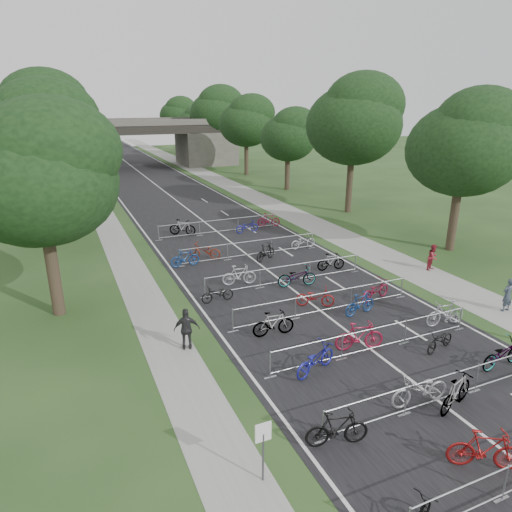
{
  "coord_description": "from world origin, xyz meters",
  "views": [
    {
      "loc": [
        -10.79,
        -5.68,
        9.57
      ],
      "look_at": [
        -0.86,
        17.05,
        1.1
      ],
      "focal_mm": 32.0,
      "sensor_mm": 36.0,
      "label": 1
    }
  ],
  "objects_px": {
    "park_sign": "(263,441)",
    "bike_1": "(485,450)",
    "pedestrian_c": "(187,329)",
    "pedestrian_a": "(508,295)",
    "overpass_bridge": "(132,144)",
    "pedestrian_b": "(433,257)"
  },
  "relations": [
    {
      "from": "park_sign",
      "to": "bike_1",
      "type": "bearing_deg",
      "value": -19.58
    },
    {
      "from": "pedestrian_c",
      "to": "pedestrian_a",
      "type": "bearing_deg",
      "value": -176.73
    },
    {
      "from": "park_sign",
      "to": "bike_1",
      "type": "distance_m",
      "value": 6.09
    },
    {
      "from": "overpass_bridge",
      "to": "park_sign",
      "type": "height_order",
      "value": "overpass_bridge"
    },
    {
      "from": "park_sign",
      "to": "pedestrian_c",
      "type": "bearing_deg",
      "value": 90.0
    },
    {
      "from": "overpass_bridge",
      "to": "pedestrian_a",
      "type": "xyz_separation_m",
      "value": [
        8.12,
        -57.26,
        -2.71
      ]
    },
    {
      "from": "bike_1",
      "to": "pedestrian_c",
      "type": "xyz_separation_m",
      "value": [
        -5.7,
        9.43,
        0.28
      ]
    },
    {
      "from": "bike_1",
      "to": "pedestrian_b",
      "type": "distance_m",
      "value": 16.11
    },
    {
      "from": "pedestrian_a",
      "to": "pedestrian_c",
      "type": "height_order",
      "value": "pedestrian_c"
    },
    {
      "from": "park_sign",
      "to": "pedestrian_a",
      "type": "height_order",
      "value": "park_sign"
    },
    {
      "from": "bike_1",
      "to": "park_sign",
      "type": "bearing_deg",
      "value": 101.39
    },
    {
      "from": "park_sign",
      "to": "pedestrian_b",
      "type": "distance_m",
      "value": 19.01
    },
    {
      "from": "bike_1",
      "to": "pedestrian_c",
      "type": "distance_m",
      "value": 11.02
    },
    {
      "from": "overpass_bridge",
      "to": "bike_1",
      "type": "xyz_separation_m",
      "value": [
        -1.1,
        -64.03,
        -2.92
      ]
    },
    {
      "from": "pedestrian_a",
      "to": "park_sign",
      "type": "bearing_deg",
      "value": 16.74
    },
    {
      "from": "bike_1",
      "to": "pedestrian_a",
      "type": "bearing_deg",
      "value": -22.74
    },
    {
      "from": "pedestrian_b",
      "to": "pedestrian_c",
      "type": "relative_size",
      "value": 0.88
    },
    {
      "from": "bike_1",
      "to": "pedestrian_b",
      "type": "xyz_separation_m",
      "value": [
        10.14,
        12.52,
        0.17
      ]
    },
    {
      "from": "park_sign",
      "to": "pedestrian_a",
      "type": "xyz_separation_m",
      "value": [
        14.92,
        4.74,
        -0.44
      ]
    },
    {
      "from": "overpass_bridge",
      "to": "bike_1",
      "type": "height_order",
      "value": "overpass_bridge"
    },
    {
      "from": "pedestrian_a",
      "to": "pedestrian_c",
      "type": "relative_size",
      "value": 0.93
    },
    {
      "from": "bike_1",
      "to": "overpass_bridge",
      "type": "bearing_deg",
      "value": 29.98
    }
  ]
}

